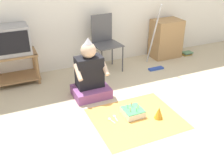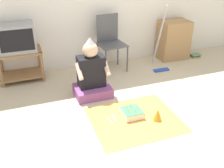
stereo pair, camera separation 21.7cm
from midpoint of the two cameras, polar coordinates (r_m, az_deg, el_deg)
ground_plane at (r=3.48m, az=12.62°, el=-7.48°), size 16.00×16.00×0.00m
tv_stand at (r=4.46m, az=-17.93°, el=4.40°), size 0.69×0.44×0.50m
tv at (r=4.33m, az=-18.74°, el=9.48°), size 0.55×0.41×0.43m
folding_chair at (r=4.58m, az=0.92°, el=9.80°), size 0.49×0.45×0.96m
cardboard_box_stack at (r=5.28m, az=14.38°, el=9.28°), size 0.56×0.40×0.73m
dust_mop at (r=4.72m, az=11.78°, el=6.85°), size 0.28×0.38×1.15m
book_pile at (r=5.55m, az=18.73°, el=5.88°), size 0.20×0.14×0.06m
person_seated at (r=3.80m, az=-2.83°, el=1.83°), size 0.52×0.43×0.88m
party_cloth at (r=3.41m, az=6.82°, el=-7.67°), size 1.11×0.95×0.01m
birthday_cake at (r=3.44m, az=6.15°, el=-6.27°), size 0.26×0.26×0.15m
party_hat_blue at (r=3.40m, az=11.70°, el=-6.51°), size 0.11×0.11×0.16m
plastic_spoon_near at (r=3.42m, az=2.10°, el=-7.17°), size 0.04×0.15×0.01m
plastic_spoon_far at (r=3.38m, az=1.07°, el=-7.71°), size 0.05×0.14×0.01m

